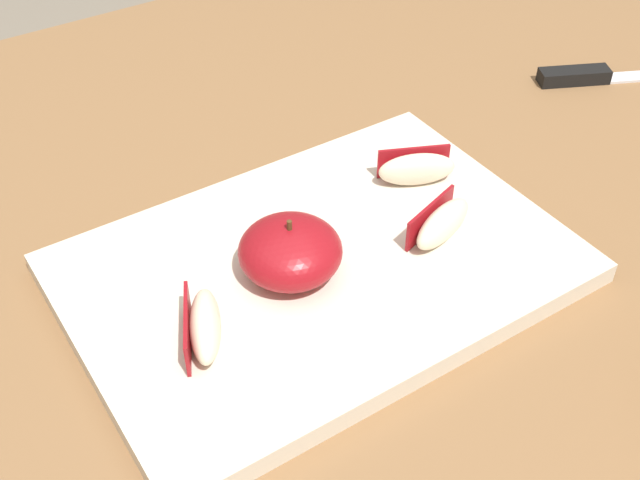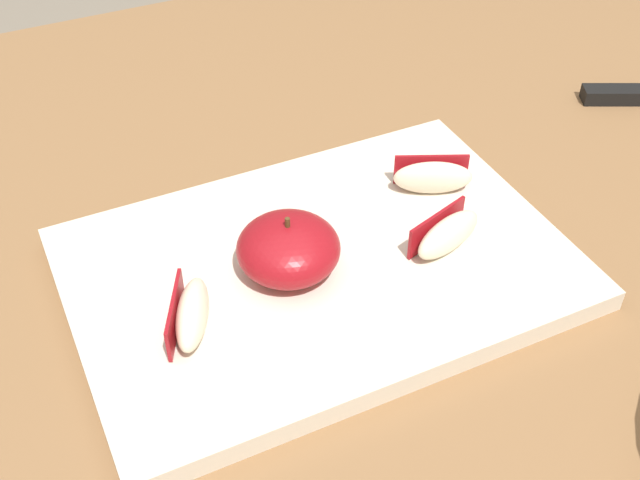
{
  "view_description": "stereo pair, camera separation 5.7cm",
  "coord_description": "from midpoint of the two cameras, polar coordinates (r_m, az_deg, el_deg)",
  "views": [
    {
      "loc": [
        -0.18,
        -0.36,
        1.17
      ],
      "look_at": [
        0.05,
        -0.0,
        0.8
      ],
      "focal_mm": 45.23,
      "sensor_mm": 36.0,
      "label": 1
    },
    {
      "loc": [
        -0.13,
        -0.39,
        1.17
      ],
      "look_at": [
        0.05,
        -0.0,
        0.8
      ],
      "focal_mm": 45.23,
      "sensor_mm": 36.0,
      "label": 2
    }
  ],
  "objects": [
    {
      "name": "apple_wedge_right",
      "position": [
        0.59,
        5.92,
        1.08
      ],
      "size": [
        0.07,
        0.04,
        0.03
      ],
      "color": "beige",
      "rests_on": "cutting_board"
    },
    {
      "name": "paring_knife",
      "position": [
        0.85,
        16.55,
        11.01
      ],
      "size": [
        0.15,
        0.09,
        0.01
      ],
      "color": "silver",
      "rests_on": "dining_table"
    },
    {
      "name": "apple_wedge_front",
      "position": [
        0.64,
        4.35,
        4.97
      ],
      "size": [
        0.06,
        0.05,
        0.03
      ],
      "color": "beige",
      "rests_on": "cutting_board"
    },
    {
      "name": "dining_table",
      "position": [
        0.64,
        -6.78,
        -10.55
      ],
      "size": [
        1.36,
        0.99,
        0.76
      ],
      "color": "brown",
      "rests_on": "ground_plane"
    },
    {
      "name": "apple_wedge_left",
      "position": [
        0.53,
        -11.33,
        -6.15
      ],
      "size": [
        0.05,
        0.06,
        0.03
      ],
      "color": "beige",
      "rests_on": "cutting_board"
    },
    {
      "name": "cutting_board",
      "position": [
        0.58,
        -2.77,
        -2.21
      ],
      "size": [
        0.35,
        0.24,
        0.02
      ],
      "color": "beige",
      "rests_on": "dining_table"
    },
    {
      "name": "apple_half_skin_up",
      "position": [
        0.56,
        -5.02,
        -0.92
      ],
      "size": [
        0.07,
        0.07,
        0.05
      ],
      "color": "maroon",
      "rests_on": "cutting_board"
    }
  ]
}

